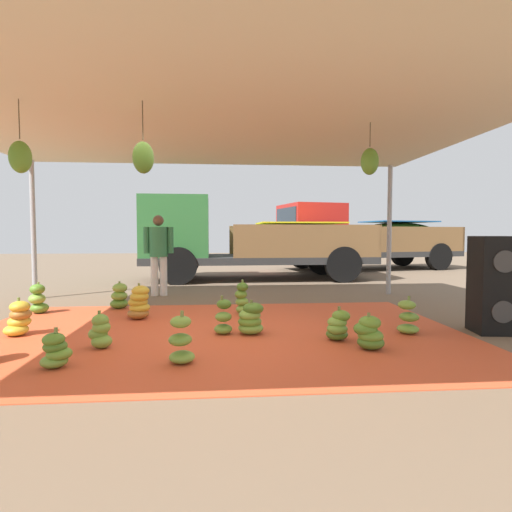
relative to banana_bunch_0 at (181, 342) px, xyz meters
The scene contains 20 objects.
ground_plane 4.30m from the banana_bunch_0, 85.30° to the left, with size 40.00×40.00×0.00m, color brown.
tarp_orange 1.35m from the banana_bunch_0, 74.62° to the left, with size 6.69×4.42×0.01m, color #D1512D.
tent_canopy 2.87m from the banana_bunch_0, 73.70° to the left, with size 8.00×7.00×2.92m.
banana_bunch_0 is the anchor object (origin of this frame).
banana_bunch_1 2.66m from the banana_bunch_0, 73.20° to the left, with size 0.33×0.32×0.58m.
banana_bunch_2 2.45m from the banana_bunch_0, 110.93° to the left, with size 0.45×0.46×0.57m.
banana_bunch_3 2.17m from the banana_bunch_0, ahead, with size 0.42×0.42×0.43m.
banana_bunch_4 2.03m from the banana_bunch_0, 21.54° to the left, with size 0.36×0.37×0.43m.
banana_bunch_5 1.28m from the banana_bunch_0, 69.65° to the left, with size 0.32×0.32×0.52m.
banana_bunch_6 2.63m from the banana_bunch_0, 148.99° to the left, with size 0.44×0.46×0.50m.
banana_bunch_7 1.42m from the banana_bunch_0, 55.18° to the left, with size 0.41×0.40×0.46m.
banana_bunch_8 1.20m from the banana_bunch_0, 146.83° to the left, with size 0.33×0.32×0.44m.
banana_bunch_9 1.24m from the banana_bunch_0, behind, with size 0.35×0.32×0.41m.
banana_bunch_10 3.10m from the banana_bunch_0, 19.19° to the left, with size 0.41×0.41×0.51m.
banana_bunch_11 3.51m from the banana_bunch_0, 113.61° to the left, with size 0.40×0.40×0.49m.
banana_bunch_12 3.92m from the banana_bunch_0, 132.73° to the left, with size 0.36×0.38×0.53m.
cargo_truck_main 7.99m from the banana_bunch_0, 81.50° to the left, with size 6.70×2.58×2.40m.
cargo_truck_far 12.24m from the banana_bunch_0, 61.89° to the left, with size 7.03×3.65×2.40m.
worker_0 4.94m from the banana_bunch_0, 101.06° to the left, with size 0.64×0.39×1.75m.
speaker_stack 4.24m from the banana_bunch_0, 13.84° to the left, with size 0.52×0.56×1.32m.
Camera 1 is at (0.07, -5.53, 1.36)m, focal length 28.73 mm.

